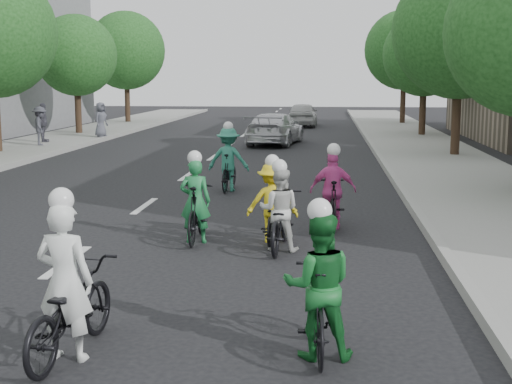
# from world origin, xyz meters

# --- Properties ---
(ground) EXTENTS (120.00, 120.00, 0.00)m
(ground) POSITION_xyz_m (0.00, 0.00, 0.00)
(ground) COLOR black
(ground) RESTS_ON ground
(sidewalk_right) EXTENTS (4.00, 80.00, 0.15)m
(sidewalk_right) POSITION_xyz_m (8.00, 10.00, 0.07)
(sidewalk_right) COLOR gray
(sidewalk_right) RESTS_ON ground
(curb_right) EXTENTS (0.18, 80.00, 0.18)m
(curb_right) POSITION_xyz_m (6.05, 10.00, 0.09)
(curb_right) COLOR #999993
(curb_right) RESTS_ON ground
(tree_l_4) EXTENTS (4.00, 4.00, 5.97)m
(tree_l_4) POSITION_xyz_m (-8.20, 24.00, 3.96)
(tree_l_4) COLOR black
(tree_l_4) RESTS_ON ground
(tree_l_5) EXTENTS (4.80, 4.80, 6.93)m
(tree_l_5) POSITION_xyz_m (-8.20, 33.00, 4.52)
(tree_l_5) COLOR black
(tree_l_5) RESTS_ON ground
(tree_r_1) EXTENTS (4.80, 4.80, 6.93)m
(tree_r_1) POSITION_xyz_m (8.80, 15.60, 4.52)
(tree_r_1) COLOR black
(tree_r_1) RESTS_ON ground
(tree_r_2) EXTENTS (4.00, 4.00, 5.97)m
(tree_r_2) POSITION_xyz_m (8.80, 24.60, 3.96)
(tree_r_2) COLOR black
(tree_r_2) RESTS_ON ground
(tree_r_3) EXTENTS (4.80, 4.80, 6.93)m
(tree_r_3) POSITION_xyz_m (8.80, 33.60, 4.52)
(tree_r_3) COLOR black
(tree_r_3) RESTS_ON ground
(cyclist_0) EXTENTS (0.56, 1.74, 1.65)m
(cyclist_0) POSITION_xyz_m (1.82, 1.62, 0.59)
(cyclist_0) COLOR black
(cyclist_0) RESTS_ON ground
(cyclist_1) EXTENTS (0.79, 1.65, 1.71)m
(cyclist_1) POSITION_xyz_m (4.05, -3.48, 0.64)
(cyclist_1) COLOR black
(cyclist_1) RESTS_ON ground
(cyclist_2) EXTENTS (0.94, 1.64, 1.58)m
(cyclist_2) POSITION_xyz_m (3.17, 1.77, 0.57)
(cyclist_2) COLOR black
(cyclist_2) RESTS_ON ground
(cyclist_3) EXTENTS (0.77, 1.88, 1.57)m
(cyclist_3) POSITION_xyz_m (3.34, 1.15, 0.56)
(cyclist_3) COLOR black
(cyclist_3) RESTS_ON ground
(cyclist_4) EXTENTS (1.11, 1.67, 1.80)m
(cyclist_4) POSITION_xyz_m (1.63, 7.40, 0.70)
(cyclist_4) COLOR black
(cyclist_4) RESTS_ON ground
(cyclist_5) EXTENTS (0.88, 1.96, 1.83)m
(cyclist_5) POSITION_xyz_m (1.43, -3.76, 0.59)
(cyclist_5) COLOR black
(cyclist_5) RESTS_ON ground
(cyclist_6) EXTENTS (0.91, 1.64, 1.67)m
(cyclist_6) POSITION_xyz_m (4.27, 3.01, 0.61)
(cyclist_6) COLOR black
(cyclist_6) RESTS_ON ground
(follow_car_lead) EXTENTS (2.58, 4.94, 1.37)m
(follow_car_lead) POSITION_xyz_m (1.92, 20.31, 0.68)
(follow_car_lead) COLOR silver
(follow_car_lead) RESTS_ON ground
(follow_car_trail) EXTENTS (1.75, 4.20, 1.42)m
(follow_car_trail) POSITION_xyz_m (2.76, 31.93, 0.71)
(follow_car_trail) COLOR silver
(follow_car_trail) RESTS_ON ground
(spectator_0) EXTENTS (0.96, 1.18, 1.59)m
(spectator_0) POSITION_xyz_m (-7.54, 17.49, 0.94)
(spectator_0) COLOR #44444F
(spectator_0) RESTS_ON sidewalk_left
(spectator_1) EXTENTS (0.61, 1.04, 1.67)m
(spectator_1) POSITION_xyz_m (-7.96, 18.87, 0.98)
(spectator_1) COLOR #4D4B58
(spectator_1) RESTS_ON sidewalk_left
(spectator_2) EXTENTS (0.72, 0.90, 1.61)m
(spectator_2) POSITION_xyz_m (-6.30, 21.63, 0.95)
(spectator_2) COLOR #535561
(spectator_2) RESTS_ON sidewalk_left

